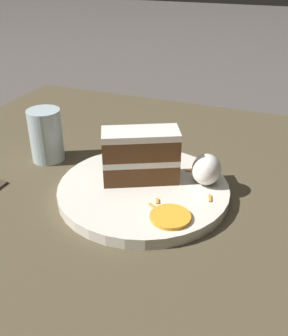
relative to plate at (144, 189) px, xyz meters
name	(u,v)px	position (x,y,z in m)	size (l,w,h in m)	color
ground_plane	(131,205)	(0.00, -0.02, -0.04)	(6.00, 6.00, 0.00)	#4C4742
dining_table	(131,198)	(0.00, -0.02, -0.02)	(0.93, 0.96, 0.03)	#4C422D
plate	(144,189)	(0.00, 0.00, 0.00)	(0.28, 0.28, 0.02)	silver
cake_slice	(141,156)	(-0.01, -0.01, 0.05)	(0.10, 0.13, 0.09)	brown
cream_dollop	(207,169)	(-0.04, 0.09, 0.03)	(0.05, 0.05, 0.05)	white
orange_garnish	(170,217)	(0.07, 0.07, 0.01)	(0.06, 0.06, 0.01)	orange
carrot_shreds_scatter	(171,187)	(-0.01, 0.05, 0.01)	(0.16, 0.16, 0.00)	orange
drinking_glass	(47,139)	(-0.05, -0.22, 0.03)	(0.06, 0.06, 0.10)	silver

